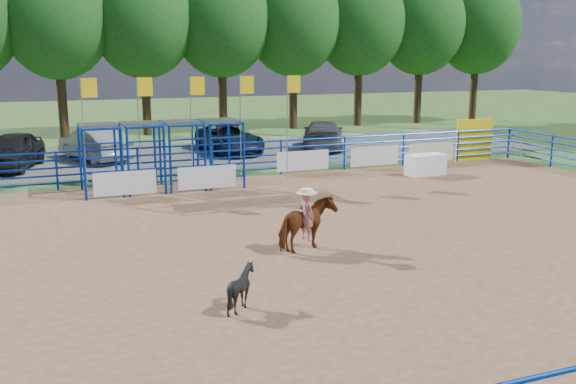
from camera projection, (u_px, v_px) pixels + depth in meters
The scene contains 13 objects.
ground at pixel (310, 246), 17.21m from camera, with size 120.00×120.00×0.00m, color #3F6126.
arena_dirt at pixel (310, 246), 17.21m from camera, with size 30.00×20.00×0.02m, color brown.
gravel_strip at pixel (177, 155), 32.67m from camera, with size 40.00×10.00×0.01m, color gray.
announcer_table at pixel (425, 165), 27.13m from camera, with size 1.65×0.77×0.88m, color white.
horse_and_rider at pixel (307, 221), 16.58m from camera, with size 1.81×1.33×2.28m.
calf at pixel (241, 288), 12.81m from camera, with size 0.73×0.82×0.91m, color black.
car_a at pixel (12, 151), 28.57m from camera, with size 1.92×4.78×1.63m, color black.
car_b at pixel (95, 144), 30.82m from camera, with size 1.67×4.78×1.57m, color gray.
car_c at pixel (229, 139), 33.34m from camera, with size 2.43×5.27×1.46m, color #161E38.
car_d at pixel (323, 135), 34.74m from camera, with size 2.13×5.25×1.52m, color slate.
perimeter_fence at pixel (310, 219), 17.06m from camera, with size 30.10×20.10×1.50m.
chute_assembly at pixel (171, 156), 24.31m from camera, with size 19.32×2.41×4.20m.
treeline at pixel (142, 13), 39.27m from camera, with size 56.40×6.40×11.24m.
Camera 1 is at (-6.60, -15.16, 5.04)m, focal length 40.00 mm.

